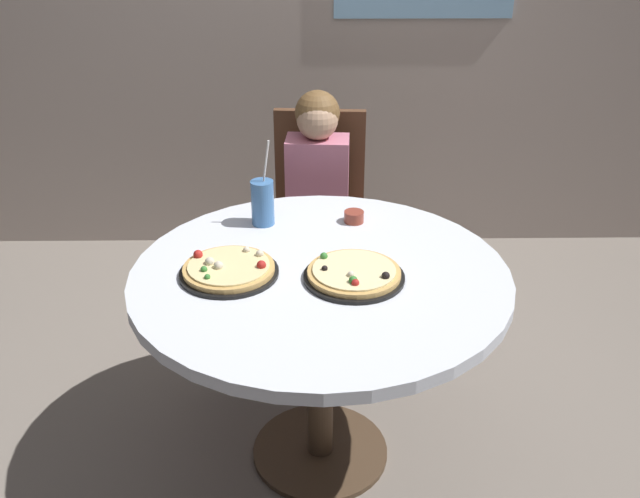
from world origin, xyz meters
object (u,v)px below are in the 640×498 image
object	(u,v)px
diner_child	(317,235)
soda_cup	(263,202)
pizza_veggie	(354,274)
sauce_bowl	(354,217)
chair_wooden	(319,208)
dining_table	(320,299)
pizza_cheese	(229,269)

from	to	relation	value
diner_child	soda_cup	distance (m)	0.59
pizza_veggie	sauce_bowl	distance (m)	0.40
chair_wooden	pizza_veggie	bearing A→B (deg)	-84.64
dining_table	pizza_veggie	bearing A→B (deg)	-26.66
dining_table	pizza_cheese	world-z (taller)	pizza_cheese
chair_wooden	diner_child	world-z (taller)	diner_child
pizza_veggie	pizza_cheese	size ratio (longest dim) A/B	1.01
soda_cup	dining_table	bearing A→B (deg)	-60.24
pizza_veggie	soda_cup	bearing A→B (deg)	127.08
pizza_veggie	pizza_cheese	distance (m)	0.38
sauce_bowl	pizza_veggie	bearing A→B (deg)	-93.17
dining_table	pizza_cheese	size ratio (longest dim) A/B	3.86
pizza_veggie	soda_cup	xyz separation A→B (m)	(-0.30, 0.39, 0.06)
pizza_veggie	pizza_cheese	bearing A→B (deg)	175.11
soda_cup	sauce_bowl	distance (m)	0.33
diner_child	dining_table	bearing A→B (deg)	-89.63
pizza_cheese	soda_cup	bearing A→B (deg)	76.83
sauce_bowl	diner_child	bearing A→B (deg)	106.64
chair_wooden	soda_cup	bearing A→B (deg)	-107.95
chair_wooden	pizza_veggie	world-z (taller)	chair_wooden
chair_wooden	pizza_veggie	distance (m)	1.05
diner_child	sauce_bowl	size ratio (longest dim) A/B	15.46
pizza_veggie	sauce_bowl	xyz separation A→B (m)	(0.02, 0.40, 0.00)
chair_wooden	diner_child	distance (m)	0.19
dining_table	chair_wooden	xyz separation A→B (m)	(0.01, 0.97, -0.12)
chair_wooden	sauce_bowl	xyz separation A→B (m)	(0.12, -0.61, 0.24)
diner_child	pizza_cheese	bearing A→B (deg)	-108.94
chair_wooden	dining_table	bearing A→B (deg)	-90.37
diner_child	pizza_cheese	xyz separation A→B (m)	(-0.27, -0.80, 0.28)
pizza_cheese	sauce_bowl	distance (m)	0.55
pizza_cheese	soda_cup	size ratio (longest dim) A/B	0.99
soda_cup	diner_child	bearing A→B (deg)	66.62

